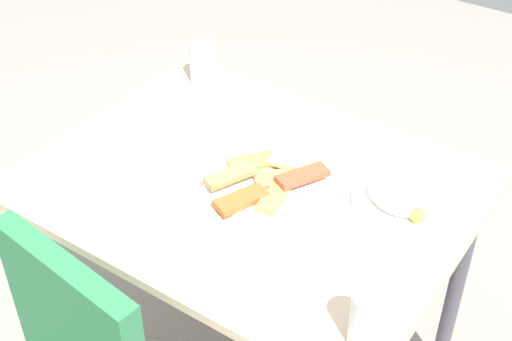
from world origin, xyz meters
The scene contains 8 objects.
dining_table centered at (0.00, 0.00, 0.67)m, with size 1.04×0.80×0.77m.
pide_platter centered at (-0.03, -0.01, 0.78)m, with size 0.30×0.33×0.04m.
salad_plate_greens centered at (-0.34, -0.13, 0.79)m, with size 0.23×0.23×0.07m.
soda_can centered at (-0.45, 0.28, 0.83)m, with size 0.07×0.07×0.12m, color silver.
drinking_glass centered at (0.39, -0.31, 0.83)m, with size 0.08×0.08×0.12m, color silver.
paper_napkin centered at (0.37, 0.11, 0.77)m, with size 0.12×0.12×0.00m, color white.
fork centered at (0.37, 0.09, 0.77)m, with size 0.19×0.01×0.01m, color silver.
spoon centered at (0.37, 0.13, 0.77)m, with size 0.19×0.01×0.01m, color silver.
Camera 1 is at (-0.78, 1.11, 1.84)m, focal length 50.03 mm.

